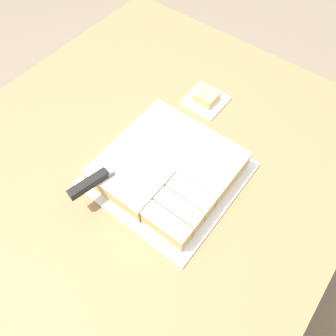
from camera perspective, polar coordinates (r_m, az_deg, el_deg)
ground_plane at (r=1.76m, az=-3.88°, el=-17.22°), size 8.00×8.00×0.00m
countertop at (r=1.32m, az=-5.06°, el=-11.97°), size 1.40×1.10×0.93m
cake_board at (r=0.89m, az=0.00°, el=-1.09°), size 0.36×0.37×0.01m
cake at (r=0.87m, az=-0.03°, el=0.17°), size 0.31×0.32×0.06m
knife at (r=0.83m, az=-11.64°, el=-1.44°), size 0.31×0.09×0.02m
paper_napkin at (r=1.07m, az=6.61°, el=11.61°), size 0.12×0.12×0.01m
brownie at (r=1.06m, az=6.70°, el=12.24°), size 0.06×0.06×0.03m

